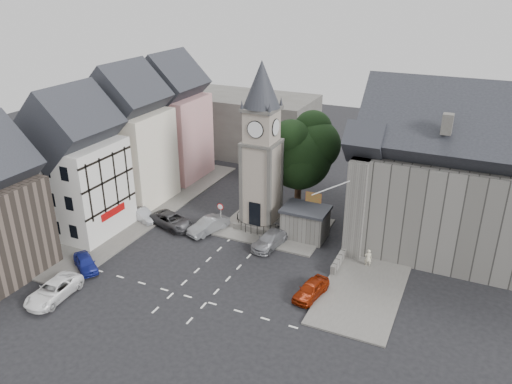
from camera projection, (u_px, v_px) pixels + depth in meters
The scene contains 24 objects.
ground at pixel (223, 263), 43.41m from camera, with size 120.00×120.00×0.00m, color black.
pavement_west at pixel (147, 210), 53.19m from camera, with size 6.00×30.00×0.14m, color #595651.
pavement_east at pixel (381, 250), 45.43m from camera, with size 6.00×26.00×0.14m, color #595651.
central_island at pixel (275, 227), 49.47m from camera, with size 10.00×8.00×0.16m, color #595651.
road_markings at pixel (190, 297), 38.83m from camera, with size 20.00×8.00×0.01m, color silver.
clock_tower at pixel (261, 148), 46.83m from camera, with size 4.86×4.86×16.25m.
stone_shelter at pixel (305, 222), 47.20m from camera, with size 4.30×3.30×3.08m.
town_tree at pixel (300, 147), 50.69m from camera, with size 7.20×7.20×10.80m.
warning_sign_post at pixel (220, 211), 48.36m from camera, with size 0.70×0.19×2.85m.
terrace_pink at pixel (172, 124), 60.08m from camera, with size 8.10×7.60×12.80m.
terrace_cream at pixel (130, 143), 53.42m from camera, with size 8.10×7.60×12.80m.
terrace_tudor at pixel (77, 170), 46.91m from camera, with size 8.10×7.60×12.00m.
backdrop_west at pixel (242, 124), 69.75m from camera, with size 20.00×10.00×8.00m, color #4C4944.
east_building at pixel (436, 182), 44.08m from camera, with size 14.40×11.40×12.60m.
east_boundary_wall at pixel (357, 231), 48.02m from camera, with size 0.40×16.00×0.90m, color #5B5954.
flagpole at pixel (330, 188), 40.88m from camera, with size 3.68×0.10×2.74m.
car_west_blue at pixel (85, 263), 42.31m from camera, with size 1.46×3.63×1.24m, color navy.
car_west_silver at pixel (142, 215), 50.86m from camera, with size 1.32×3.78×1.24m, color #A8ABB0.
car_west_grey at pixel (172, 221), 49.46m from camera, with size 2.30×4.98×1.38m, color #343437.
car_island_silver at pixel (208, 225), 48.43m from camera, with size 1.54×4.42×1.46m, color gray.
car_island_east at pixel (270, 240), 45.93m from camera, with size 1.87×4.61×1.34m, color gray.
car_east_red at pixel (311, 289), 38.67m from camera, with size 1.55×3.85×1.31m, color maroon.
van_sw_white at pixel (53, 291), 38.47m from camera, with size 2.25×4.88×1.36m, color white.
pedestrian at pixel (368, 258), 42.59m from camera, with size 0.61×0.40×1.68m, color beige.
Camera 1 is at (18.24, -32.71, 22.99)m, focal length 35.00 mm.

